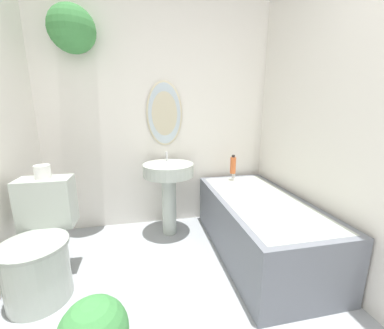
{
  "coord_description": "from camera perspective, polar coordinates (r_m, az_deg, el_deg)",
  "views": [
    {
      "loc": [
        -0.17,
        -0.29,
        1.28
      ],
      "look_at": [
        0.18,
        1.42,
        0.87
      ],
      "focal_mm": 22.0,
      "sensor_mm": 36.0,
      "label": 1
    }
  ],
  "objects": [
    {
      "name": "bathtub",
      "position": [
        2.27,
        15.84,
        -13.74
      ],
      "size": [
        0.73,
        1.49,
        0.59
      ],
      "color": "slate",
      "rests_on": "ground_plane"
    },
    {
      "name": "wall_back",
      "position": [
        2.59,
        -10.71,
        13.92
      ],
      "size": [
        2.51,
        0.41,
        2.4
      ],
      "color": "silver",
      "rests_on": "ground_plane"
    },
    {
      "name": "toilet_paper_roll",
      "position": [
        2.06,
        -32.5,
        -1.52
      ],
      "size": [
        0.11,
        0.11,
        0.1
      ],
      "color": "white",
      "rests_on": "toilet"
    },
    {
      "name": "shampoo_bottle",
      "position": [
        2.62,
        9.92,
        -0.11
      ],
      "size": [
        0.06,
        0.06,
        0.21
      ],
      "color": "#DB6633",
      "rests_on": "bathtub"
    },
    {
      "name": "pedestal_sink",
      "position": [
        2.4,
        -5.69,
        -3.89
      ],
      "size": [
        0.51,
        0.51,
        0.85
      ],
      "color": "#B2BCB2",
      "rests_on": "ground_plane"
    },
    {
      "name": "toilet",
      "position": [
        2.05,
        -32.83,
        -16.74
      ],
      "size": [
        0.43,
        0.62,
        0.78
      ],
      "color": "#B2BCB2",
      "rests_on": "ground_plane"
    },
    {
      "name": "wall_right",
      "position": [
        2.01,
        33.04,
        8.79
      ],
      "size": [
        0.06,
        2.41,
        2.4
      ],
      "color": "silver",
      "rests_on": "ground_plane"
    }
  ]
}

